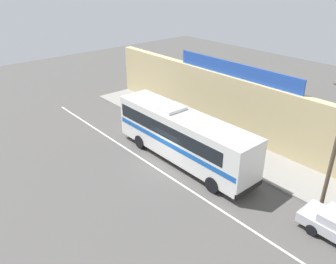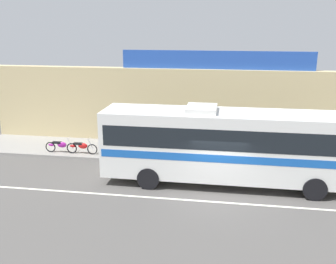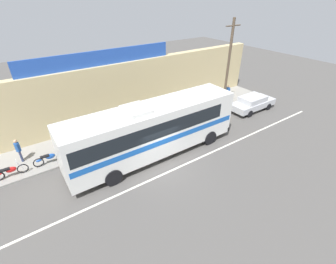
% 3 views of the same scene
% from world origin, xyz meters
% --- Properties ---
extents(ground_plane, '(70.00, 70.00, 0.00)m').
position_xyz_m(ground_plane, '(0.00, 0.00, 0.00)').
color(ground_plane, '#4F4C49').
extents(sidewalk_slab, '(30.00, 3.60, 0.14)m').
position_xyz_m(sidewalk_slab, '(0.00, 5.20, 0.07)').
color(sidewalk_slab, gray).
rests_on(sidewalk_slab, ground_plane).
extents(storefront_facade, '(30.00, 0.70, 4.80)m').
position_xyz_m(storefront_facade, '(0.00, 7.35, 2.40)').
color(storefront_facade, tan).
rests_on(storefront_facade, ground_plane).
extents(storefront_billboard, '(11.55, 0.12, 1.10)m').
position_xyz_m(storefront_billboard, '(-0.51, 7.35, 5.35)').
color(storefront_billboard, '#234CAD').
rests_on(storefront_billboard, storefront_facade).
extents(road_center_stripe, '(30.00, 0.14, 0.01)m').
position_xyz_m(road_center_stripe, '(0.00, -0.80, 0.00)').
color(road_center_stripe, silver).
rests_on(road_center_stripe, ground_plane).
extents(intercity_bus, '(11.61, 2.60, 3.78)m').
position_xyz_m(intercity_bus, '(0.17, 1.27, 2.07)').
color(intercity_bus, silver).
rests_on(intercity_bus, ground_plane).
extents(motorcycle_purple, '(1.85, 0.56, 0.94)m').
position_xyz_m(motorcycle_purple, '(-4.50, 4.11, 0.57)').
color(motorcycle_purple, black).
rests_on(motorcycle_purple, sidewalk_slab).
extents(motorcycle_red, '(1.87, 0.56, 0.94)m').
position_xyz_m(motorcycle_red, '(-8.02, 3.97, 0.57)').
color(motorcycle_red, black).
rests_on(motorcycle_red, sidewalk_slab).
extents(motorcycle_black, '(1.94, 0.56, 0.94)m').
position_xyz_m(motorcycle_black, '(-9.31, 3.98, 0.57)').
color(motorcycle_black, black).
rests_on(motorcycle_black, sidewalk_slab).
extents(motorcycle_orange, '(1.96, 0.56, 0.94)m').
position_xyz_m(motorcycle_orange, '(-5.85, 4.05, 0.57)').
color(motorcycle_orange, black).
rests_on(motorcycle_orange, sidewalk_slab).
extents(pedestrian_near_shop, '(0.30, 0.48, 1.60)m').
position_xyz_m(pedestrian_near_shop, '(-7.28, 5.34, 1.07)').
color(pedestrian_near_shop, navy).
rests_on(pedestrian_near_shop, sidewalk_slab).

